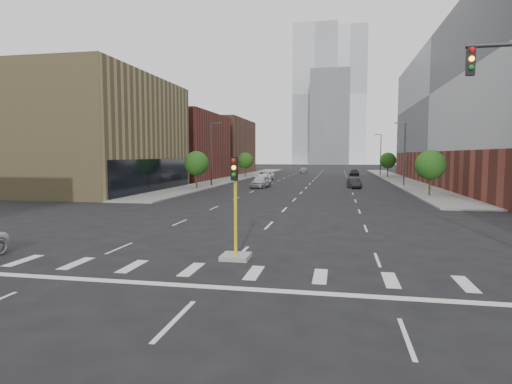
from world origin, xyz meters
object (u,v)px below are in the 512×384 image
(car_deep_right, at_px, (354,172))
(car_distant, at_px, (303,170))
(median_traffic_signal, at_px, (235,237))
(car_mid_right, at_px, (354,183))
(car_near_left, at_px, (261,182))
(car_far_left, at_px, (265,176))

(car_deep_right, height_order, car_distant, car_distant)
(median_traffic_signal, xyz_separation_m, car_mid_right, (6.43, 41.74, -0.30))
(car_near_left, relative_size, car_distant, 1.17)
(car_near_left, bearing_deg, car_deep_right, 76.87)
(car_near_left, bearing_deg, car_distant, 95.17)
(car_mid_right, relative_size, car_distant, 0.97)
(car_mid_right, relative_size, car_far_left, 0.68)
(car_mid_right, distance_m, car_distant, 49.45)
(car_deep_right, bearing_deg, median_traffic_signal, -91.70)
(car_far_left, distance_m, car_distant, 33.37)
(car_near_left, xyz_separation_m, car_mid_right, (12.59, 1.53, -0.17))
(car_distant, bearing_deg, car_far_left, -105.18)
(car_deep_right, bearing_deg, car_mid_right, -88.11)
(car_far_left, bearing_deg, car_mid_right, -45.48)
(car_near_left, xyz_separation_m, car_distant, (1.88, 49.80, -0.12))
(car_near_left, distance_m, car_deep_right, 39.82)
(car_mid_right, relative_size, car_deep_right, 0.84)
(car_mid_right, height_order, car_far_left, car_far_left)
(car_far_left, distance_m, car_deep_right, 26.24)
(car_distant, bearing_deg, median_traffic_signal, -95.19)
(median_traffic_signal, bearing_deg, car_near_left, 98.70)
(car_near_left, bearing_deg, car_mid_right, 14.24)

